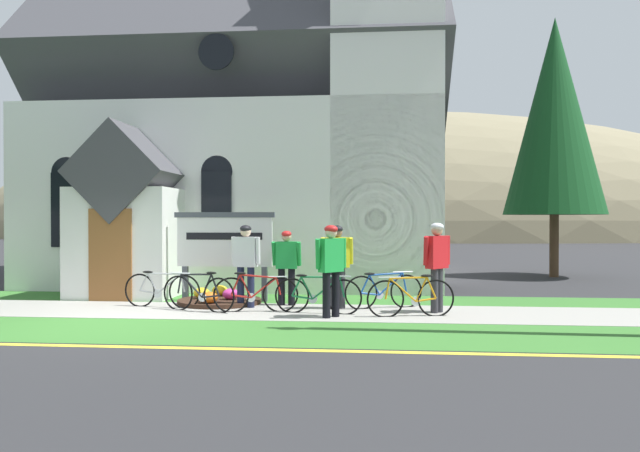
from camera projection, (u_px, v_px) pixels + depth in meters
ground at (180, 295)px, 14.76m from camera, size 140.00×140.00×0.00m
sidewalk_slab at (181, 310)px, 12.20m from camera, size 32.00×2.21×0.01m
grass_verge at (138, 330)px, 10.00m from camera, size 32.00×2.21×0.01m
church_lawn at (208, 298)px, 14.13m from camera, size 24.00×1.67×0.01m
curb_paint_stripe at (104, 346)px, 8.75m from camera, size 28.00×0.16×0.01m
church_building at (264, 132)px, 19.43m from camera, size 11.72×11.66×13.05m
church_sign at (225, 242)px, 13.60m from camera, size 2.31×0.13×2.02m
flower_bed at (218, 299)px, 13.17m from camera, size 1.83×1.83×0.34m
bicycle_red at (199, 293)px, 12.06m from camera, size 1.64×0.58×0.83m
bicycle_green at (317, 295)px, 11.79m from camera, size 1.75×0.26×0.79m
bicycle_black at (384, 291)px, 12.46m from camera, size 1.62×0.65×0.78m
bicycle_orange at (162, 290)px, 12.62m from camera, size 1.75×0.32×0.78m
bicycle_silver at (255, 294)px, 11.99m from camera, size 1.68×0.32×0.82m
bicycle_yellow at (411, 297)px, 11.40m from camera, size 1.68×0.39×0.82m
cyclist_in_blue_jersey at (287, 262)px, 12.89m from camera, size 0.64×0.29×1.61m
cyclist_in_orange_jersey at (246, 259)px, 12.57m from camera, size 0.65×0.32×1.74m
cyclist_in_green_jersey at (331, 263)px, 11.29m from camera, size 0.55×0.54×1.75m
cyclist_in_white_jersey at (337, 260)px, 12.38m from camera, size 0.65×0.39×1.73m
cyclist_in_yellow_jersey at (437, 259)px, 11.88m from camera, size 0.56×0.56×1.79m
roadside_conifer at (555, 116)px, 19.24m from camera, size 3.19×3.19×8.34m
distant_hill at (371, 236)px, 65.80m from camera, size 90.00×39.17×26.61m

